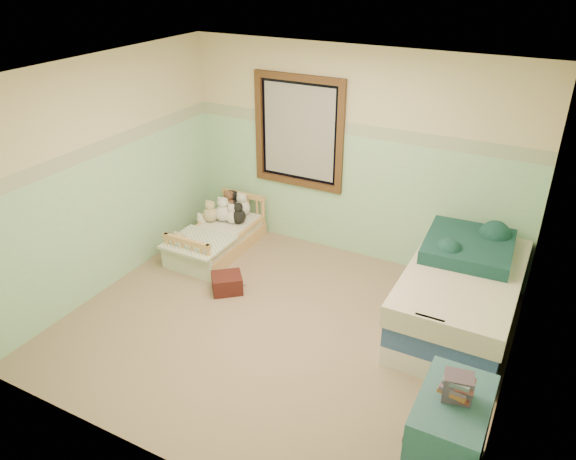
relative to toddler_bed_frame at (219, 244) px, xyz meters
The scene contains 32 objects.
floor 1.80m from the toddler_bed_frame, 35.85° to the right, with size 4.20×3.60×0.02m, color #7D634D.
ceiling 3.02m from the toddler_bed_frame, 35.85° to the right, with size 4.20×3.60×0.02m, color silver.
wall_back 2.01m from the toddler_bed_frame, 27.30° to the left, with size 4.20×0.04×2.50m, color beige.
wall_front 3.41m from the toddler_bed_frame, 62.98° to the right, with size 4.20×0.04×2.50m, color beige.
wall_left 1.70m from the toddler_bed_frame, 121.63° to the right, with size 0.04×3.60×2.50m, color beige.
wall_right 3.88m from the toddler_bed_frame, 16.46° to the right, with size 0.04×3.60×2.50m, color beige.
wainscot_mint 1.76m from the toddler_bed_frame, 26.83° to the left, with size 4.20×0.01×1.50m, color #96C8A2.
border_strip 2.21m from the toddler_bed_frame, 26.83° to the left, with size 4.20×0.01×0.15m, color #517153.
window_frame 1.71m from the toddler_bed_frame, 43.31° to the left, with size 1.16×0.06×1.36m, color #3C2413.
window_blinds 1.72m from the toddler_bed_frame, 43.71° to the left, with size 0.92×0.01×1.12m, color #B2B2AF.
toddler_bed_frame is the anchor object (origin of this frame).
toddler_mattress 0.14m from the toddler_bed_frame, ahead, with size 0.59×1.24×0.12m, color beige.
patchwork_quilt 0.46m from the toddler_bed_frame, 90.00° to the right, with size 0.70×0.65×0.03m, color #86A6DA.
plush_bed_brown 0.60m from the toddler_bed_frame, 106.70° to the left, with size 0.20×0.20×0.20m, color brown.
plush_bed_white 0.59m from the toddler_bed_frame, 84.29° to the left, with size 0.21×0.21×0.21m, color silver.
plush_bed_tan 0.41m from the toddler_bed_frame, 109.65° to the left, with size 0.17×0.17×0.17m, color #C7B587.
plush_bed_dark 0.43m from the toddler_bed_frame, 65.10° to the left, with size 0.19×0.19×0.19m, color black.
plush_floor_cream 0.36m from the toddler_bed_frame, 156.19° to the left, with size 0.25×0.25×0.25m, color white.
plush_floor_tan 0.50m from the toddler_bed_frame, 119.92° to the right, with size 0.26×0.26×0.26m, color #C7B587.
twin_bed_frame 3.01m from the toddler_bed_frame, ahead, with size 0.99×1.98×0.22m, color white.
twin_boxspring 3.02m from the toddler_bed_frame, ahead, with size 0.99×1.98×0.22m, color navy.
twin_mattress 3.04m from the toddler_bed_frame, ahead, with size 1.03×2.02×0.22m, color beige.
teal_blanket 3.03m from the toddler_bed_frame, ahead, with size 0.84×0.89×0.14m, color black.
dresser 3.89m from the toddler_bed_frame, 31.47° to the right, with size 0.47×0.74×0.74m, color #315D68.
book_stack 3.95m from the toddler_bed_frame, 31.30° to the right, with size 0.19×0.15×0.19m, color brown.
red_pillow 0.95m from the toddler_bed_frame, 50.30° to the right, with size 0.32×0.28×0.20m, color maroon.
floor_book 0.78m from the toddler_bed_frame, 44.78° to the right, with size 0.29×0.22×0.03m, color orange.
extra_plush_0 0.41m from the toddler_bed_frame, 107.05° to the left, with size 0.22×0.22×0.22m, color silver.
extra_plush_1 0.40m from the toddler_bed_frame, 143.18° to the left, with size 0.20×0.20×0.20m, color #C7B587.
extra_plush_2 0.60m from the toddler_bed_frame, 83.81° to the left, with size 0.16×0.16×0.16m, color white.
extra_plush_3 0.64m from the toddler_bed_frame, 102.12° to the left, with size 0.20×0.20×0.20m, color black.
extra_plush_4 0.39m from the toddler_bed_frame, 76.06° to the left, with size 0.18×0.18×0.18m, color white.
Camera 1 is at (2.14, -3.91, 3.43)m, focal length 34.33 mm.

